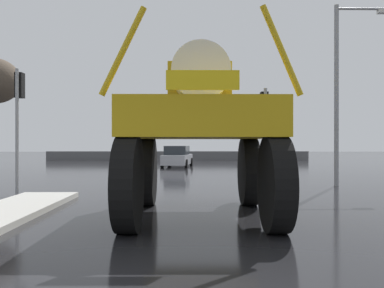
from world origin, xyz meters
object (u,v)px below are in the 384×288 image
oversize_sprayer (200,130)px  traffic_signal_far_left (251,129)px  traffic_signal_far_right (133,126)px  traffic_signal_near_right (264,117)px  streetlight_near_right (341,84)px  sedan_ahead (177,157)px  traffic_signal_near_left (19,103)px

oversize_sprayer → traffic_signal_far_left: oversize_sprayer is taller
traffic_signal_far_right → traffic_signal_far_left: bearing=0.0°
oversize_sprayer → traffic_signal_near_right: bearing=-29.1°
traffic_signal_near_right → streetlight_near_right: 4.76m
oversize_sprayer → streetlight_near_right: bearing=-40.8°
sedan_ahead → streetlight_near_right: 15.51m
sedan_ahead → traffic_signal_near_right: (3.26, -16.16, 1.87)m
traffic_signal_near_left → traffic_signal_far_right: bearing=85.2°
traffic_signal_near_left → streetlight_near_right: 12.16m
traffic_signal_far_left → streetlight_near_right: bearing=-85.2°
traffic_signal_near_right → oversize_sprayer: bearing=-119.6°
sedan_ahead → traffic_signal_near_right: size_ratio=1.22×
traffic_signal_near_right → traffic_signal_near_left: bearing=-179.9°
traffic_signal_near_left → traffic_signal_far_left: 20.69m
traffic_signal_near_right → traffic_signal_far_left: traffic_signal_far_left is taller
sedan_ahead → traffic_signal_far_right: 4.44m
traffic_signal_far_right → streetlight_near_right: bearing=-55.6°
sedan_ahead → traffic_signal_near_left: size_ratio=1.03×
traffic_signal_far_left → traffic_signal_far_right: 9.07m
sedan_ahead → streetlight_near_right: size_ratio=0.59×
traffic_signal_near_left → traffic_signal_near_right: (8.18, 0.01, -0.46)m
sedan_ahead → traffic_signal_far_left: traffic_signal_far_left is taller
traffic_signal_near_right → traffic_signal_far_right: size_ratio=0.86×
traffic_signal_near_right → streetlight_near_right: size_ratio=0.49×
traffic_signal_far_left → streetlight_near_right: streetlight_near_right is taller
traffic_signal_near_left → streetlight_near_right: bearing=12.8°
oversize_sprayer → traffic_signal_near_right: 4.72m
traffic_signal_near_left → traffic_signal_near_right: size_ratio=1.18×
oversize_sprayer → traffic_signal_far_left: 22.37m
oversize_sprayer → traffic_signal_far_right: (-4.39, 21.86, 0.97)m
oversize_sprayer → streetlight_near_right: streetlight_near_right is taller
traffic_signal_near_left → traffic_signal_far_left: (10.55, 17.79, -0.25)m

